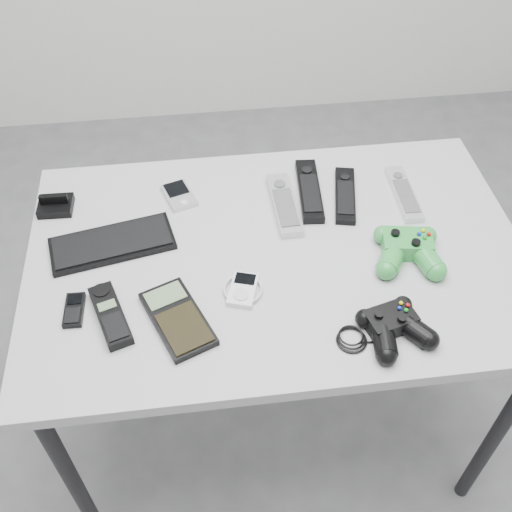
{
  "coord_description": "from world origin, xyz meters",
  "views": [
    {
      "loc": [
        -0.07,
        -0.88,
        1.73
      ],
      "look_at": [
        0.04,
        0.01,
        0.77
      ],
      "focal_mm": 42.0,
      "sensor_mm": 36.0,
      "label": 1
    }
  ],
  "objects": [
    {
      "name": "mp3_player",
      "position": [
        0.01,
        -0.07,
        0.76
      ],
      "size": [
        0.11,
        0.11,
        0.02
      ],
      "primitive_type": "cube",
      "rotation": [
        0.0,
        0.0,
        -0.3
      ],
      "color": "silver",
      "rests_on": "desk"
    },
    {
      "name": "cordless_handset",
      "position": [
        -0.27,
        -0.11,
        0.76
      ],
      "size": [
        0.1,
        0.17,
        0.03
      ],
      "primitive_type": "cube",
      "rotation": [
        0.0,
        0.0,
        0.32
      ],
      "color": "black",
      "rests_on": "desk"
    },
    {
      "name": "pda_keyboard",
      "position": [
        -0.27,
        0.1,
        0.76
      ],
      "size": [
        0.29,
        0.17,
        0.02
      ],
      "primitive_type": "cube",
      "rotation": [
        0.0,
        0.0,
        0.2
      ],
      "color": "black",
      "rests_on": "desk"
    },
    {
      "name": "mobile_phone",
      "position": [
        -0.35,
        -0.08,
        0.76
      ],
      "size": [
        0.04,
        0.09,
        0.01
      ],
      "primitive_type": "cube",
      "rotation": [
        0.0,
        0.0,
        -0.03
      ],
      "color": "black",
      "rests_on": "desk"
    },
    {
      "name": "pda",
      "position": [
        -0.12,
        0.25,
        0.76
      ],
      "size": [
        0.09,
        0.11,
        0.02
      ],
      "primitive_type": "cube",
      "rotation": [
        0.0,
        0.0,
        0.31
      ],
      "color": "#B8B8C0",
      "rests_on": "desk"
    },
    {
      "name": "floor",
      "position": [
        0.0,
        0.0,
        0.0
      ],
      "size": [
        3.5,
        3.5,
        0.0
      ],
      "primitive_type": "plane",
      "color": "slate",
      "rests_on": "ground"
    },
    {
      "name": "remote_black_b",
      "position": [
        0.29,
        0.2,
        0.76
      ],
      "size": [
        0.09,
        0.2,
        0.02
      ],
      "primitive_type": "cube",
      "rotation": [
        0.0,
        0.0,
        -0.21
      ],
      "color": "black",
      "rests_on": "desk"
    },
    {
      "name": "calculator",
      "position": [
        -0.13,
        -0.13,
        0.76
      ],
      "size": [
        0.16,
        0.21,
        0.02
      ],
      "primitive_type": "cube",
      "rotation": [
        0.0,
        0.0,
        0.39
      ],
      "color": "black",
      "rests_on": "desk"
    },
    {
      "name": "dock_bracket",
      "position": [
        -0.41,
        0.24,
        0.77
      ],
      "size": [
        0.08,
        0.07,
        0.04
      ],
      "primitive_type": "cube",
      "rotation": [
        0.0,
        0.0,
        -0.03
      ],
      "color": "black",
      "rests_on": "desk"
    },
    {
      "name": "remote_black_a",
      "position": [
        0.2,
        0.22,
        0.76
      ],
      "size": [
        0.07,
        0.23,
        0.02
      ],
      "primitive_type": "cube",
      "rotation": [
        0.0,
        0.0,
        -0.08
      ],
      "color": "black",
      "rests_on": "desk"
    },
    {
      "name": "controller_black",
      "position": [
        0.29,
        -0.21,
        0.78
      ],
      "size": [
        0.26,
        0.2,
        0.05
      ],
      "primitive_type": null,
      "rotation": [
        0.0,
        0.0,
        0.26
      ],
      "color": "black",
      "rests_on": "desk"
    },
    {
      "name": "desk",
      "position": [
        0.1,
        0.04,
        0.69
      ],
      "size": [
        1.12,
        0.72,
        0.75
      ],
      "color": "#A9A9AC",
      "rests_on": "floor"
    },
    {
      "name": "controller_green",
      "position": [
        0.38,
        -0.01,
        0.78
      ],
      "size": [
        0.18,
        0.19,
        0.05
      ],
      "primitive_type": null,
      "rotation": [
        0.0,
        0.0,
        -0.16
      ],
      "color": "#228036",
      "rests_on": "desk"
    },
    {
      "name": "remote_silver_a",
      "position": [
        0.13,
        0.18,
        0.76
      ],
      "size": [
        0.06,
        0.21,
        0.02
      ],
      "primitive_type": "cube",
      "rotation": [
        0.0,
        0.0,
        0.03
      ],
      "color": "#B8B8C0",
      "rests_on": "desk"
    },
    {
      "name": "remote_silver_b",
      "position": [
        0.43,
        0.18,
        0.76
      ],
      "size": [
        0.05,
        0.2,
        0.02
      ],
      "primitive_type": "cube",
      "rotation": [
        0.0,
        0.0,
        -0.02
      ],
      "color": "silver",
      "rests_on": "desk"
    }
  ]
}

